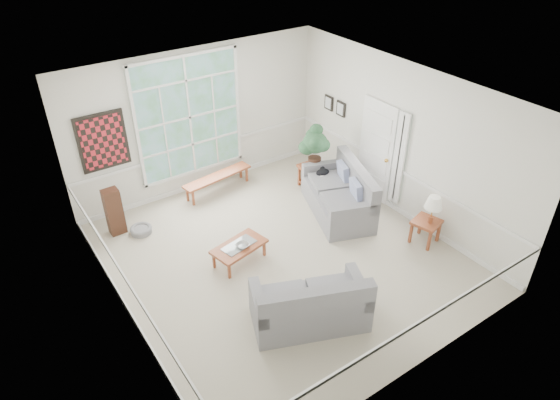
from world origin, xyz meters
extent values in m
cube|color=#AEA591|center=(0.00, 0.00, -0.01)|extent=(5.50, 6.00, 0.01)
cube|color=white|center=(0.00, 0.00, 3.00)|extent=(5.50, 6.00, 0.02)
cube|color=silver|center=(0.00, 3.00, 1.50)|extent=(5.50, 0.02, 3.00)
cube|color=silver|center=(0.00, -3.00, 1.50)|extent=(5.50, 0.02, 3.00)
cube|color=silver|center=(-2.75, 0.00, 1.50)|extent=(0.02, 6.00, 3.00)
cube|color=silver|center=(2.75, 0.00, 1.50)|extent=(0.02, 6.00, 3.00)
cube|color=white|center=(-0.20, 2.96, 1.65)|extent=(2.30, 0.08, 2.40)
cube|color=white|center=(2.71, 0.60, 1.05)|extent=(0.08, 0.90, 2.10)
cube|color=white|center=(2.71, -0.03, 1.15)|extent=(0.08, 0.26, 1.90)
cube|color=maroon|center=(-1.95, 2.95, 1.60)|extent=(0.90, 0.06, 1.10)
cube|color=black|center=(2.71, 1.75, 1.55)|extent=(0.04, 0.26, 0.32)
cube|color=black|center=(2.71, 2.15, 1.55)|extent=(0.04, 0.26, 0.32)
cube|color=slate|center=(1.70, 0.51, 0.50)|extent=(1.53, 2.06, 1.00)
cube|color=slate|center=(-0.52, -1.48, 0.46)|extent=(1.90, 1.45, 0.92)
cube|color=brown|center=(-0.69, 0.30, 0.18)|extent=(1.03, 0.70, 0.35)
imported|color=#9A9A9F|center=(-0.65, 0.24, 0.38)|extent=(0.31, 0.31, 0.07)
cube|color=brown|center=(0.12, 2.58, 0.19)|extent=(1.61, 0.53, 0.37)
cube|color=brown|center=(1.88, 1.57, 0.26)|extent=(0.54, 0.54, 0.51)
cube|color=brown|center=(2.40, -1.13, 0.23)|extent=(0.56, 0.56, 0.47)
cylinder|color=slate|center=(-1.80, 2.08, 0.06)|extent=(0.44, 0.44, 0.12)
cube|color=#3C2115|center=(-2.16, 2.35, 0.47)|extent=(0.29, 0.23, 0.94)
ellipsoid|color=black|center=(1.82, 1.16, 0.58)|extent=(0.37, 0.33, 0.14)
camera|label=1|loc=(-3.92, -5.66, 5.70)|focal=32.00mm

